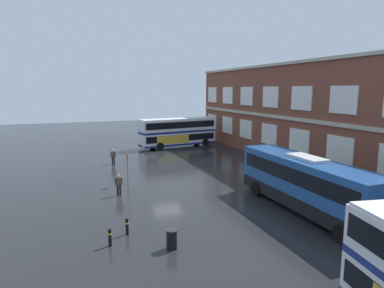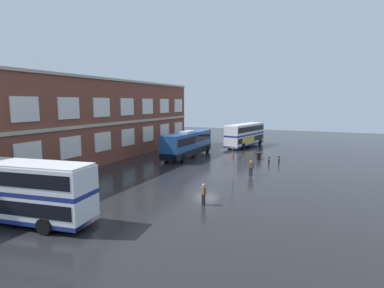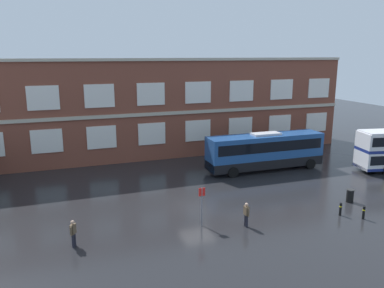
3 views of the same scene
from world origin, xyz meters
TOP-DOWN VIEW (x-y plane):
  - ground_plane at (0.00, 2.00)m, footprint 120.00×120.00m
  - brick_terminal_building at (0.01, 17.98)m, footprint 48.03×8.19m
  - touring_coach at (9.79, 6.71)m, footprint 12.03×2.99m
  - waiting_passenger at (1.85, -4.46)m, footprint 0.26×0.63m
  - second_passenger at (-9.28, -3.39)m, footprint 0.40×0.61m
  - bus_stand_flag at (-0.91, -3.28)m, footprint 0.44×0.10m
  - station_litter_bin at (11.67, -3.25)m, footprint 0.60×0.60m
  - safety_bollard_west at (9.16, -5.11)m, footprint 0.19×0.19m
  - safety_bollard_east at (10.24, -6.20)m, footprint 0.19×0.19m

SIDE VIEW (x-z plane):
  - ground_plane at x=0.00m, z-range 0.00..0.00m
  - safety_bollard_west at x=9.16m, z-range 0.02..0.97m
  - safety_bollard_east at x=10.24m, z-range 0.02..0.97m
  - station_litter_bin at x=11.67m, z-range 0.01..1.04m
  - waiting_passenger at x=1.85m, z-range 0.08..1.78m
  - second_passenger at x=-9.28m, z-range 0.08..1.78m
  - bus_stand_flag at x=-0.91m, z-range 0.29..2.99m
  - touring_coach at x=9.79m, z-range 0.01..3.81m
  - brick_terminal_building at x=0.01m, z-range -0.15..10.86m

